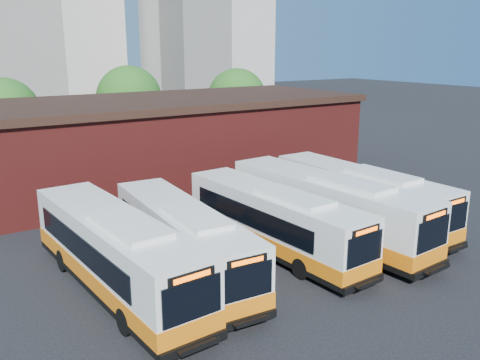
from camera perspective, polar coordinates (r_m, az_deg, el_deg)
ground at (r=24.87m, az=13.40°, el=-9.66°), size 220.00×220.00×0.00m
bus_farwest at (r=22.24m, az=-13.81°, el=-8.22°), size 3.51×12.98×3.50m
bus_west at (r=23.40m, az=-6.41°, el=-6.97°), size 3.17×12.13×3.27m
bus_midwest at (r=25.79m, az=3.81°, el=-4.79°), size 3.24×12.27×3.31m
bus_mideast at (r=27.64m, az=9.68°, el=-3.34°), size 3.72×13.32×3.59m
bus_east at (r=30.35m, az=13.31°, el=-2.06°), size 2.86×12.57×3.41m
transit_worker at (r=25.57m, az=19.22°, el=-7.27°), size 0.61×0.75×1.77m
depot_building at (r=39.72m, az=-7.58°, el=4.66°), size 28.60×12.60×6.40m
tree_west at (r=48.14m, az=-24.93°, el=6.84°), size 6.00×6.00×7.65m
tree_mid at (r=53.04m, az=-12.32°, el=8.93°), size 6.56×6.56×8.36m
tree_east at (r=55.34m, az=-0.34°, el=9.23°), size 6.24×6.24×7.96m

